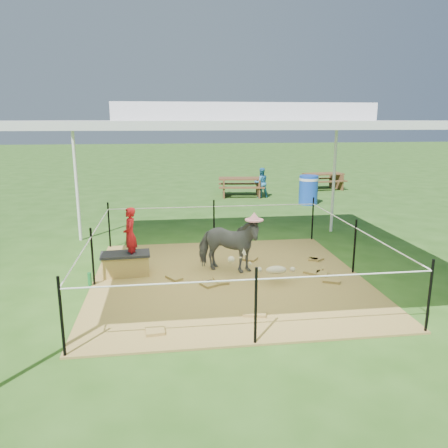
{
  "coord_description": "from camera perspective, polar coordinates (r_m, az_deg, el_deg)",
  "views": [
    {
      "loc": [
        -1.03,
        -7.03,
        2.69
      ],
      "look_at": [
        0.0,
        0.6,
        0.85
      ],
      "focal_mm": 35.0,
      "sensor_mm": 36.0,
      "label": 1
    }
  ],
  "objects": [
    {
      "name": "dark_cloth",
      "position": [
        7.83,
        -12.78,
        -3.88
      ],
      "size": [
        0.87,
        0.49,
        0.04
      ],
      "primitive_type": "cube",
      "rotation": [
        0.0,
        0.0,
        0.07
      ],
      "color": "black",
      "rests_on": "straw_bale"
    },
    {
      "name": "rope_fence",
      "position": [
        7.39,
        0.62,
        -2.63
      ],
      "size": [
        4.54,
        4.54,
        1.0
      ],
      "color": "black",
      "rests_on": "ground"
    },
    {
      "name": "green_bottle",
      "position": [
        7.56,
        -17.14,
        -6.89
      ],
      "size": [
        0.07,
        0.07,
        0.22
      ],
      "primitive_type": "cylinder",
      "rotation": [
        0.0,
        0.0,
        0.07
      ],
      "color": "#1A7532",
      "rests_on": "hay_patch"
    },
    {
      "name": "picnic_table_near",
      "position": [
        15.8,
        2.23,
        4.86
      ],
      "size": [
        1.73,
        1.34,
        0.67
      ],
      "primitive_type": "cube",
      "rotation": [
        0.0,
        0.0,
        -0.12
      ],
      "color": "brown",
      "rests_on": "ground"
    },
    {
      "name": "pink_hat",
      "position": [
        7.61,
        0.52,
        1.39
      ],
      "size": [
        0.31,
        0.31,
        0.14
      ],
      "primitive_type": "cylinder",
      "color": "pink",
      "rests_on": "pony"
    },
    {
      "name": "distant_person",
      "position": [
        15.52,
        4.87,
        5.4
      ],
      "size": [
        0.57,
        0.47,
        1.06
      ],
      "primitive_type": "imported",
      "rotation": [
        0.0,
        0.0,
        3.28
      ],
      "color": "teal",
      "rests_on": "ground"
    },
    {
      "name": "picnic_table_far",
      "position": [
        17.82,
        12.78,
        5.47
      ],
      "size": [
        1.67,
        1.3,
        0.64
      ],
      "primitive_type": "cube",
      "rotation": [
        0.0,
        0.0,
        0.13
      ],
      "color": "brown",
      "rests_on": "ground"
    },
    {
      "name": "straw_bale",
      "position": [
        7.89,
        -12.71,
        -5.25
      ],
      "size": [
        0.82,
        0.45,
        0.35
      ],
      "primitive_type": "cube",
      "rotation": [
        0.0,
        0.0,
        0.07
      ],
      "color": "#B28041",
      "rests_on": "hay_patch"
    },
    {
      "name": "trash_barrel",
      "position": [
        14.5,
        10.96,
        4.39
      ],
      "size": [
        0.77,
        0.77,
        0.94
      ],
      "primitive_type": "cylinder",
      "rotation": [
        0.0,
        0.0,
        -0.34
      ],
      "color": "blue",
      "rests_on": "ground"
    },
    {
      "name": "canopy_tent",
      "position": [
        7.1,
        0.67,
        13.46
      ],
      "size": [
        6.3,
        6.3,
        2.9
      ],
      "color": "silver",
      "rests_on": "ground"
    },
    {
      "name": "ground",
      "position": [
        7.59,
        0.61,
        -7.3
      ],
      "size": [
        90.0,
        90.0,
        0.0
      ],
      "primitive_type": "plane",
      "color": "#2D5919",
      "rests_on": "ground"
    },
    {
      "name": "woman",
      "position": [
        7.7,
        -12.21,
        -0.64
      ],
      "size": [
        0.25,
        0.36,
        0.95
      ],
      "primitive_type": "imported",
      "rotation": [
        0.0,
        0.0,
        -1.5
      ],
      "color": "#B61117",
      "rests_on": "straw_bale"
    },
    {
      "name": "foal",
      "position": [
        7.34,
        6.84,
        -5.77
      ],
      "size": [
        0.94,
        0.55,
        0.51
      ],
      "primitive_type": null,
      "rotation": [
        0.0,
        0.0,
        -0.04
      ],
      "color": "beige",
      "rests_on": "hay_patch"
    },
    {
      "name": "hay_patch",
      "position": [
        7.59,
        0.61,
        -7.19
      ],
      "size": [
        4.6,
        4.6,
        0.03
      ],
      "primitive_type": "cube",
      "color": "brown",
      "rests_on": "ground"
    },
    {
      "name": "pony",
      "position": [
        7.75,
        0.51,
        -2.75
      ],
      "size": [
        1.3,
        0.98,
        1.0
      ],
      "primitive_type": "imported",
      "rotation": [
        0.0,
        0.0,
        1.14
      ],
      "color": "#47484C",
      "rests_on": "hay_patch"
    }
  ]
}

